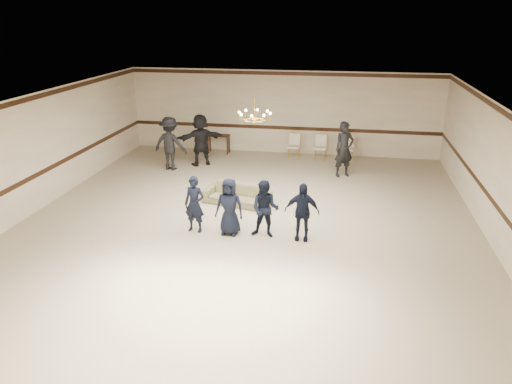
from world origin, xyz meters
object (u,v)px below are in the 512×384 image
chandelier (255,108)px  adult_mid (201,140)px  banquet_chair_right (347,149)px  settee (237,194)px  banquet_chair_left (294,146)px  adult_right (344,149)px  boy_b (229,207)px  banquet_chair_mid (320,148)px  boy_a (195,204)px  boy_c (265,209)px  boy_d (302,212)px  console_table (219,144)px  adult_left (170,144)px

chandelier → adult_mid: size_ratio=0.50×
banquet_chair_right → settee: bearing=-122.9°
banquet_chair_left → adult_right: bearing=-41.9°
boy_b → banquet_chair_mid: boy_b is taller
chandelier → boy_a: 3.02m
boy_c → adult_mid: size_ratio=0.78×
boy_b → boy_d: same height
banquet_chair_right → console_table: (-5.00, 0.20, -0.09)m
boy_c → banquet_chair_right: 7.30m
adult_left → adult_mid: size_ratio=1.00×
settee → adult_right: size_ratio=1.05×
settee → chandelier: bearing=-13.9°
banquet_chair_left → banquet_chair_mid: 1.00m
boy_d → banquet_chair_mid: boy_d is taller
boy_b → adult_left: 5.86m
boy_a → boy_c: 1.80m
settee → boy_c: bearing=-47.1°
settee → adult_right: (3.01, 3.12, 0.65)m
banquet_chair_left → banquet_chair_right: same height
boy_d → chandelier: bearing=131.1°
adult_mid → console_table: size_ratio=2.13×
adult_left → adult_mid: (0.90, 0.70, 0.00)m
adult_left → banquet_chair_left: bearing=-144.5°
banquet_chair_left → banquet_chair_mid: bearing=2.9°
adult_mid → adult_right: bearing=142.5°
chandelier → banquet_chair_right: bearing=64.2°
adult_mid → chandelier: bearing=92.0°
boy_c → adult_left: 6.40m
settee → banquet_chair_mid: bearing=80.0°
adult_left → adult_mid: 1.14m
adult_right → banquet_chair_left: adult_right is taller
banquet_chair_right → boy_d: bearing=-99.4°
boy_c → console_table: 7.84m
settee → adult_left: bearing=149.9°
chandelier → boy_c: 2.82m
boy_d → banquet_chair_right: 7.11m
adult_right → chandelier: bearing=-154.9°
adult_mid → banquet_chair_left: size_ratio=2.02×
boy_a → boy_b: (0.90, 0.00, 0.00)m
chandelier → settee: 2.67m
adult_right → banquet_chair_left: (-1.87, 1.86, -0.47)m
chandelier → boy_d: chandelier is taller
boy_d → settee: bearing=136.1°
banquet_chair_left → console_table: (-3.00, 0.20, -0.09)m
adult_right → banquet_chair_left: 2.68m
adult_right → banquet_chair_right: size_ratio=2.02×
chandelier → settee: chandelier is taller
boy_a → adult_left: adult_left is taller
boy_b → banquet_chair_right: (2.87, 7.02, -0.26)m
chandelier → adult_right: 4.62m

